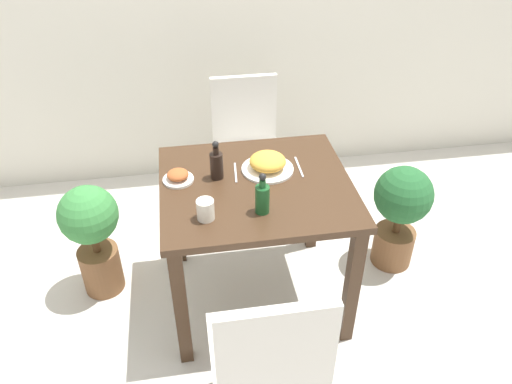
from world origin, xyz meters
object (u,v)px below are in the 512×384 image
potted_plant_right (400,209)px  drink_cup (205,210)px  chair_near (269,358)px  chair_far (247,143)px  side_plate (178,176)px  sauce_bottle (217,164)px  food_plate (268,163)px  potted_plant_left (92,232)px  condiment_bottle (262,197)px

potted_plant_right → drink_cup: bearing=-161.7°
chair_near → chair_far: same height
side_plate → sauce_bottle: 0.19m
drink_cup → potted_plant_right: 1.20m
chair_far → food_plate: size_ratio=3.58×
food_plate → chair_near: bearing=-99.8°
side_plate → drink_cup: bearing=-70.8°
food_plate → potted_plant_left: size_ratio=0.38×
chair_near → drink_cup: bearing=-73.0°
potted_plant_right → condiment_bottle: bearing=-157.4°
chair_far → potted_plant_right: bearing=-39.8°
chair_near → potted_plant_right: bearing=-134.7°
chair_near → potted_plant_right: (0.90, 0.91, -0.13)m
potted_plant_right → chair_far: bearing=140.2°
potted_plant_left → condiment_bottle: bearing=-26.5°
chair_near → side_plate: chair_near is taller
side_plate → condiment_bottle: condiment_bottle is taller
chair_far → condiment_bottle: 1.03m
chair_near → potted_plant_left: chair_near is taller
sauce_bottle → condiment_bottle: (0.16, -0.29, 0.00)m
side_plate → potted_plant_left: (-0.46, 0.11, -0.37)m
chair_near → condiment_bottle: bearing=-97.2°
chair_near → food_plate: 0.93m
drink_cup → chair_far: bearing=72.1°
food_plate → condiment_bottle: bearing=-104.4°
chair_far → sauce_bottle: size_ratio=4.62×
chair_far → condiment_bottle: (-0.08, -0.98, 0.31)m
food_plate → potted_plant_right: (0.75, 0.03, -0.40)m
drink_cup → condiment_bottle: (0.24, 0.01, 0.03)m
sauce_bottle → condiment_bottle: size_ratio=1.00×
sauce_bottle → condiment_bottle: 0.33m
food_plate → side_plate: food_plate is taller
chair_near → side_plate: 0.93m
potted_plant_left → food_plate: bearing=-5.8°
sauce_bottle → potted_plant_left: sauce_bottle is taller
chair_far → condiment_bottle: bearing=-94.5°
chair_near → chair_far: 1.55m
chair_near → sauce_bottle: bearing=-83.8°
chair_near → potted_plant_left: 1.22m
condiment_bottle → sauce_bottle: bearing=119.4°
potted_plant_right → side_plate: bearing=-177.3°
food_plate → potted_plant_right: bearing=2.6°
chair_far → drink_cup: size_ratio=9.83×
chair_near → chair_far: bearing=-95.5°
food_plate → condiment_bottle: size_ratio=1.29×
sauce_bottle → potted_plant_left: size_ratio=0.29×
food_plate → drink_cup: drink_cup is taller
chair_far → potted_plant_right: chair_far is taller
potted_plant_right → sauce_bottle: bearing=-176.8°
chair_near → drink_cup: (-0.17, 0.56, 0.28)m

